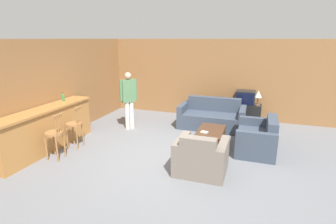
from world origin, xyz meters
name	(u,v)px	position (x,y,z in m)	size (l,w,h in m)	color
ground_plane	(164,159)	(0.00, 0.00, 0.00)	(24.00, 24.00, 0.00)	slate
wall_back	(201,78)	(0.00, 3.73, 1.30)	(9.40, 0.08, 2.60)	olive
wall_left	(79,84)	(-3.16, 1.36, 1.30)	(0.08, 8.73, 2.60)	olive
bar_counter	(46,129)	(-2.83, -0.43, 0.52)	(0.55, 2.84, 1.03)	#A87038
bar_chair_near	(55,136)	(-2.28, -0.76, 0.54)	(0.41, 0.41, 1.05)	#996638
bar_chair_mid	(75,126)	(-2.28, -0.08, 0.54)	(0.42, 0.42, 1.05)	#996638
couch_far	(212,118)	(0.63, 2.51, 0.31)	(1.92, 0.95, 0.87)	#384251
armchair_near	(201,158)	(0.91, -0.32, 0.31)	(0.99, 0.90, 0.85)	#70665B
loveseat_right	(258,139)	(1.97, 1.14, 0.31)	(0.87, 1.30, 0.84)	#384251
coffee_table	(211,132)	(0.85, 1.08, 0.36)	(0.63, 1.08, 0.42)	#472D1E
tv_unit	(244,113)	(1.52, 3.43, 0.29)	(1.02, 0.45, 0.58)	black
tv	(245,98)	(1.52, 3.42, 0.80)	(0.59, 0.46, 0.44)	black
bottle	(63,97)	(-2.90, 0.33, 1.14)	(0.06, 0.06, 0.23)	#2D7F3D
book_on_table	(204,132)	(0.74, 0.84, 0.43)	(0.19, 0.17, 0.03)	#B7AD99
table_lamp	(258,95)	(1.89, 3.43, 0.92)	(0.22, 0.22, 0.47)	brown
person_by_window	(129,97)	(-1.67, 1.61, 0.96)	(0.38, 0.43, 1.68)	silver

